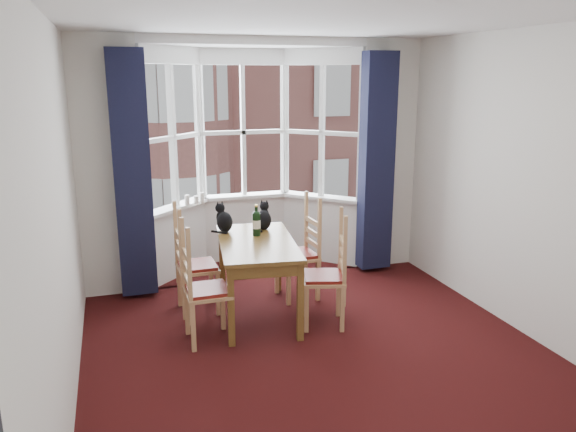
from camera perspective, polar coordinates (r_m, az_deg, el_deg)
name	(u,v)px	position (r m, az deg, el deg)	size (l,w,h in m)	color
floor	(328,365)	(4.92, 4.04, -14.87)	(4.50, 4.50, 0.00)	black
ceiling	(334,15)	(4.32, 4.72, 19.65)	(4.50, 4.50, 0.00)	white
wall_left	(57,224)	(4.12, -22.40, -0.72)	(4.50, 4.50, 0.00)	silver
wall_right	(540,189)	(5.47, 24.23, 2.55)	(4.50, 4.50, 0.00)	silver
wall_near	(533,320)	(2.57, 23.62, -9.64)	(4.00, 4.00, 0.00)	silver
wall_back_pier_left	(109,169)	(6.31, -17.73, 4.53)	(0.70, 0.12, 2.80)	silver
wall_back_pier_right	(387,156)	(7.11, 10.02, 6.00)	(0.70, 0.12, 2.80)	silver
bay_window	(248,156)	(7.00, -4.08, 6.06)	(2.76, 0.94, 2.80)	white
curtain_left	(132,176)	(6.15, -15.54, 3.97)	(0.38, 0.22, 2.60)	#171834
curtain_right	(377,163)	(6.85, 8.98, 5.32)	(0.38, 0.22, 2.60)	#171834
dining_table	(257,251)	(5.60, -3.18, -3.55)	(0.90, 1.44, 0.79)	brown
chair_left_near	(198,293)	(5.17, -9.17, -7.74)	(0.41, 0.43, 0.92)	tan
chair_left_far	(188,268)	(5.82, -10.08, -5.24)	(0.41, 0.43, 0.92)	tan
chair_right_near	(333,278)	(5.47, 4.57, -6.33)	(0.50, 0.52, 0.92)	tan
chair_right_far	(305,255)	(6.14, 1.73, -3.97)	(0.43, 0.44, 0.92)	tan
cat_left	(224,220)	(5.90, -6.51, -0.42)	(0.24, 0.27, 0.32)	black
cat_right	(264,218)	(5.96, -2.48, -0.21)	(0.23, 0.26, 0.31)	black
wine_bottle	(256,222)	(5.71, -3.22, -0.63)	(0.08, 0.08, 0.32)	black
candle_tall	(187,200)	(6.79, -10.21, 1.60)	(0.06, 0.06, 0.12)	white
candle_short	(196,200)	(6.84, -9.30, 1.62)	(0.06, 0.06, 0.10)	white
candle_extra	(202,198)	(6.87, -8.71, 1.83)	(0.05, 0.05, 0.13)	white
street	(142,209)	(37.23, -14.61, 0.69)	(80.00, 80.00, 0.00)	#333335
tenement_building	(162,101)	(18.09, -12.67, 11.34)	(18.40, 7.80, 15.20)	#97564D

